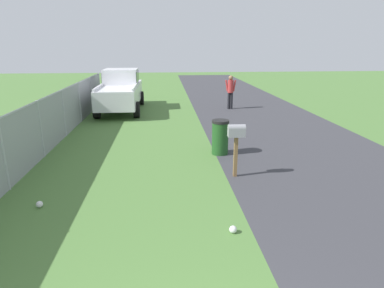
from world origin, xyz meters
name	(u,v)px	position (x,y,z in m)	size (l,w,h in m)	color
road_asphalt	(345,182)	(6.00, -4.16, 0.00)	(60.00, 5.84, 0.01)	#38383D
mailbox	(236,136)	(6.63, -1.47, 1.11)	(0.22, 0.44, 1.40)	brown
pickup_truck	(121,89)	(16.02, 2.58, 1.10)	(5.25, 2.12, 2.09)	silver
trash_bin	(220,137)	(8.50, -1.38, 0.55)	(0.54, 0.54, 1.09)	#1E4C1E
pedestrian	(230,90)	(15.89, -3.16, 1.03)	(0.30, 0.56, 1.77)	black
fence_section	(53,118)	(9.86, 4.07, 0.94)	(16.84, 0.07, 1.75)	#9EA3A8
litter_bag_by_mailbox	(40,204)	(5.29, 3.03, 0.07)	(0.14, 0.14, 0.14)	silver
litter_bag_near_hydrant	(233,229)	(3.98, -0.87, 0.07)	(0.14, 0.14, 0.14)	silver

